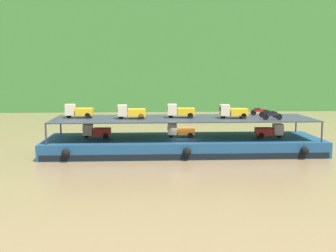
{
  "coord_description": "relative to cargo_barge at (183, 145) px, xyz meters",
  "views": [
    {
      "loc": [
        -3.84,
        -42.09,
        8.25
      ],
      "look_at": [
        -1.51,
        0.0,
        2.7
      ],
      "focal_mm": 45.38,
      "sensor_mm": 36.0,
      "label": 1
    }
  ],
  "objects": [
    {
      "name": "ground_plane",
      "position": [
        0.0,
        0.03,
        -0.75
      ],
      "size": [
        400.0,
        400.0,
        0.0
      ],
      "primitive_type": "plane",
      "color": "olive"
    },
    {
      "name": "hillside_far_bank",
      "position": [
        0.0,
        60.28,
        18.42
      ],
      "size": [
        146.68,
        39.17,
        34.03
      ],
      "color": "#387533",
      "rests_on": "ground"
    },
    {
      "name": "cargo_barge",
      "position": [
        0.0,
        0.0,
        0.0
      ],
      "size": [
        27.42,
        8.45,
        1.5
      ],
      "color": "navy",
      "rests_on": "ground"
    },
    {
      "name": "cargo_rack",
      "position": [
        0.0,
        0.03,
        2.69
      ],
      "size": [
        25.82,
        7.04,
        2.0
      ],
      "color": "#2D333D",
      "rests_on": "cargo_barge"
    },
    {
      "name": "mini_truck_lower_stern",
      "position": [
        -8.7,
        0.44,
        1.44
      ],
      "size": [
        2.76,
        1.23,
        1.38
      ],
      "color": "red",
      "rests_on": "cargo_barge"
    },
    {
      "name": "mini_truck_lower_aft",
      "position": [
        -0.22,
        0.42,
        1.44
      ],
      "size": [
        2.78,
        1.27,
        1.38
      ],
      "color": "orange",
      "rests_on": "cargo_barge"
    },
    {
      "name": "mini_truck_lower_mid",
      "position": [
        8.75,
        -0.3,
        1.44
      ],
      "size": [
        2.78,
        1.27,
        1.38
      ],
      "color": "red",
      "rests_on": "cargo_barge"
    },
    {
      "name": "mini_truck_upper_stern",
      "position": [
        -10.45,
        0.64,
        3.44
      ],
      "size": [
        2.76,
        1.23,
        1.38
      ],
      "color": "gold",
      "rests_on": "cargo_rack"
    },
    {
      "name": "mini_truck_upper_mid",
      "position": [
        -5.19,
        -0.4,
        3.44
      ],
      "size": [
        2.78,
        1.26,
        1.38
      ],
      "color": "gold",
      "rests_on": "cargo_rack"
    },
    {
      "name": "mini_truck_upper_fore",
      "position": [
        -0.25,
        0.23,
        3.44
      ],
      "size": [
        2.79,
        1.28,
        1.38
      ],
      "color": "gold",
      "rests_on": "cargo_rack"
    },
    {
      "name": "mini_truck_upper_bow",
      "position": [
        4.93,
        -0.53,
        3.44
      ],
      "size": [
        2.74,
        1.21,
        1.38
      ],
      "color": "gold",
      "rests_on": "cargo_rack"
    },
    {
      "name": "motorcycle_upper_port",
      "position": [
        8.43,
        -2.08,
        3.18
      ],
      "size": [
        1.9,
        0.55,
        0.87
      ],
      "color": "black",
      "rests_on": "cargo_rack"
    },
    {
      "name": "motorcycle_upper_centre",
      "position": [
        8.67,
        0.03,
        3.18
      ],
      "size": [
        1.9,
        0.55,
        0.87
      ],
      "color": "black",
      "rests_on": "cargo_rack"
    },
    {
      "name": "motorcycle_upper_stbd",
      "position": [
        8.33,
        2.14,
        3.18
      ],
      "size": [
        1.9,
        0.55,
        0.87
      ],
      "color": "black",
      "rests_on": "cargo_rack"
    }
  ]
}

